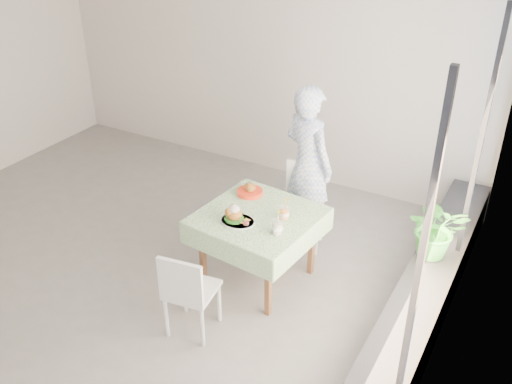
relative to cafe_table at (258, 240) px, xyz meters
The scene contains 14 objects.
floor 1.33m from the cafe_table, 167.11° to the right, with size 6.00×6.00×0.00m, color slate.
wall_back 2.70m from the cafe_table, 118.73° to the left, with size 6.00×0.02×2.80m, color beige.
wall_right 2.03m from the cafe_table, ahead, with size 0.02×5.00×2.80m, color beige.
window_pane 2.14m from the cafe_table, ahead, with size 0.01×4.80×2.18m, color #D1E0F9.
window_ledge 1.62m from the cafe_table, ahead, with size 0.40×4.80×0.50m, color black.
cafe_table is the anchor object (origin of this frame).
chair_far 0.82m from the cafe_table, 82.42° to the left, with size 0.53×0.53×0.91m.
chair_near 0.95m from the cafe_table, 98.87° to the right, with size 0.45×0.45×0.85m.
diner 1.04m from the cafe_table, 86.18° to the left, with size 0.63×0.42×1.74m, color #8CA6E1.
main_dish 0.41m from the cafe_table, 119.63° to the right, with size 0.33×0.33×0.17m.
juice_cup_orange 0.42m from the cafe_table, 13.50° to the left, with size 0.09×0.09×0.26m.
juice_cup_lemonade 0.50m from the cafe_table, 32.41° to the right, with size 0.10×0.10×0.29m.
second_dish 0.51m from the cafe_table, 130.84° to the left, with size 0.26×0.26×0.12m.
potted_plant 1.65m from the cafe_table, 18.55° to the left, with size 0.51×0.44×0.57m, color #2B7828.
Camera 1 is at (3.43, -3.70, 3.54)m, focal length 40.00 mm.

